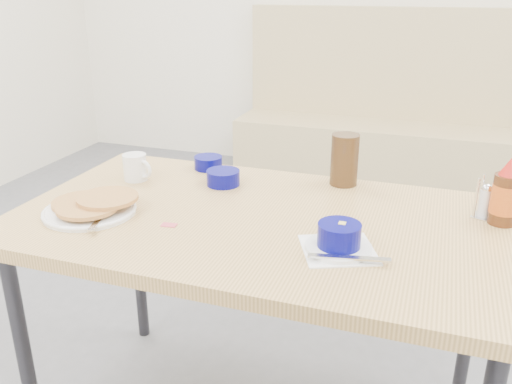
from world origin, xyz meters
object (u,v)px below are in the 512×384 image
(pancake_plate, at_px, (91,207))
(creamer_bowl, at_px, (208,163))
(grits_setting, at_px, (339,239))
(syrup_bottle, at_px, (505,196))
(booth_bench, at_px, (372,134))
(coffee_mug, at_px, (136,167))
(dining_table, at_px, (260,236))
(amber_tumbler, at_px, (344,160))
(condiment_caddy, at_px, (493,206))
(butter_bowl, at_px, (223,178))

(pancake_plate, bearing_deg, creamer_bowl, 71.51)
(grits_setting, bearing_deg, syrup_bottle, 38.17)
(creamer_bowl, bearing_deg, syrup_bottle, -9.94)
(booth_bench, distance_m, syrup_bottle, 2.49)
(pancake_plate, relative_size, coffee_mug, 2.32)
(pancake_plate, bearing_deg, booth_bench, 80.07)
(booth_bench, height_order, dining_table, booth_bench)
(amber_tumbler, height_order, condiment_caddy, amber_tumbler)
(butter_bowl, bearing_deg, condiment_caddy, -0.86)
(butter_bowl, relative_size, syrup_bottle, 0.57)
(creamer_bowl, distance_m, amber_tumbler, 0.49)
(butter_bowl, distance_m, syrup_bottle, 0.84)
(coffee_mug, xyz_separation_m, creamer_bowl, (0.18, 0.19, -0.02))
(booth_bench, xyz_separation_m, creamer_bowl, (-0.31, -2.19, 0.43))
(butter_bowl, bearing_deg, amber_tumbler, 19.92)
(dining_table, xyz_separation_m, grits_setting, (0.25, -0.13, 0.09))
(pancake_plate, xyz_separation_m, butter_bowl, (0.27, 0.34, 0.00))
(dining_table, bearing_deg, syrup_bottle, 15.19)
(creamer_bowl, relative_size, butter_bowl, 0.92)
(booth_bench, bearing_deg, creamer_bowl, -98.01)
(amber_tumbler, bearing_deg, grits_setting, -80.80)
(coffee_mug, distance_m, amber_tumbler, 0.69)
(condiment_caddy, bearing_deg, pancake_plate, -143.75)
(coffee_mug, height_order, amber_tumbler, amber_tumbler)
(booth_bench, distance_m, amber_tumbler, 2.26)
(dining_table, bearing_deg, coffee_mug, 162.52)
(creamer_bowl, bearing_deg, condiment_caddy, -8.97)
(creamer_bowl, height_order, syrup_bottle, syrup_bottle)
(amber_tumbler, relative_size, condiment_caddy, 1.41)
(grits_setting, distance_m, syrup_bottle, 0.50)
(grits_setting, bearing_deg, booth_bench, 95.35)
(booth_bench, relative_size, butter_bowl, 17.55)
(condiment_caddy, relative_size, syrup_bottle, 0.63)
(creamer_bowl, distance_m, condiment_caddy, 0.94)
(pancake_plate, height_order, creamer_bowl, pancake_plate)
(coffee_mug, height_order, creamer_bowl, coffee_mug)
(coffee_mug, bearing_deg, creamer_bowl, 46.02)
(pancake_plate, height_order, syrup_bottle, syrup_bottle)
(dining_table, distance_m, pancake_plate, 0.49)
(grits_setting, relative_size, condiment_caddy, 2.09)
(creamer_bowl, distance_m, syrup_bottle, 0.97)
(pancake_plate, bearing_deg, amber_tumbler, 36.42)
(grits_setting, xyz_separation_m, amber_tumbler, (-0.08, 0.47, 0.05))
(dining_table, height_order, coffee_mug, coffee_mug)
(dining_table, height_order, amber_tumbler, amber_tumbler)
(coffee_mug, xyz_separation_m, syrup_bottle, (1.13, 0.02, 0.04))
(grits_setting, height_order, condiment_caddy, condiment_caddy)
(grits_setting, bearing_deg, creamer_bowl, 139.72)
(pancake_plate, xyz_separation_m, condiment_caddy, (1.08, 0.33, 0.02))
(booth_bench, height_order, grits_setting, booth_bench)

